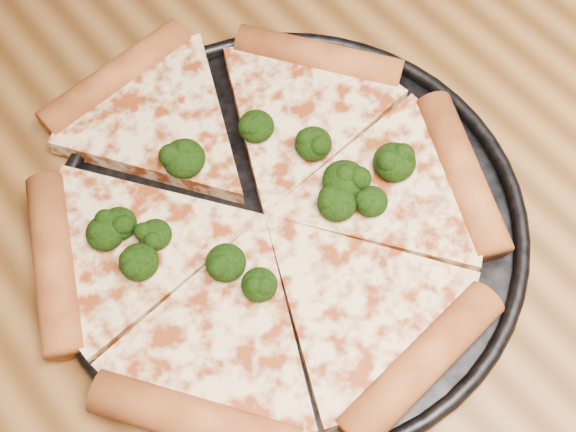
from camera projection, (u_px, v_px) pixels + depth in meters
dining_table at (473, 285)px, 0.63m from camera, size 1.20×0.90×0.75m
pizza_pan at (288, 221)px, 0.54m from camera, size 0.35×0.35×0.02m
pizza at (261, 213)px, 0.53m from camera, size 0.35×0.36×0.03m
broccoli_florets at (257, 197)px, 0.53m from camera, size 0.22×0.14×0.02m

